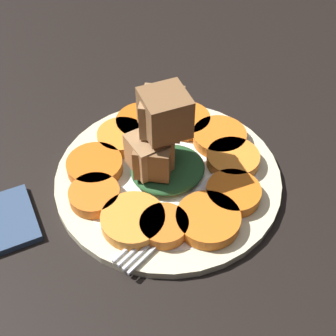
% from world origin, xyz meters
% --- Properties ---
extents(table_slab, '(1.20, 1.20, 0.02)m').
position_xyz_m(table_slab, '(0.00, 0.00, 0.01)').
color(table_slab, black).
rests_on(table_slab, ground).
extents(plate, '(0.26, 0.26, 0.01)m').
position_xyz_m(plate, '(0.00, 0.00, 0.03)').
color(plate, beige).
rests_on(plate, table_slab).
extents(carrot_slice_0, '(0.07, 0.07, 0.01)m').
position_xyz_m(carrot_slice_0, '(0.08, 0.02, 0.04)').
color(carrot_slice_0, orange).
rests_on(carrot_slice_0, plate).
extents(carrot_slice_1, '(0.06, 0.06, 0.01)m').
position_xyz_m(carrot_slice_1, '(0.06, 0.07, 0.04)').
color(carrot_slice_1, orange).
rests_on(carrot_slice_1, plate).
extents(carrot_slice_2, '(0.07, 0.07, 0.01)m').
position_xyz_m(carrot_slice_2, '(0.01, 0.08, 0.04)').
color(carrot_slice_2, '#D76115').
rests_on(carrot_slice_2, plate).
extents(carrot_slice_3, '(0.06, 0.06, 0.01)m').
position_xyz_m(carrot_slice_3, '(-0.03, 0.07, 0.04)').
color(carrot_slice_3, orange).
rests_on(carrot_slice_3, plate).
extents(carrot_slice_4, '(0.06, 0.06, 0.01)m').
position_xyz_m(carrot_slice_4, '(-0.07, 0.04, 0.04)').
color(carrot_slice_4, orange).
rests_on(carrot_slice_4, plate).
extents(carrot_slice_5, '(0.06, 0.06, 0.01)m').
position_xyz_m(carrot_slice_5, '(-0.09, -0.00, 0.04)').
color(carrot_slice_5, orange).
rests_on(carrot_slice_5, plate).
extents(carrot_slice_6, '(0.07, 0.07, 0.01)m').
position_xyz_m(carrot_slice_6, '(-0.06, -0.05, 0.04)').
color(carrot_slice_6, orange).
rests_on(carrot_slice_6, plate).
extents(carrot_slice_7, '(0.05, 0.05, 0.01)m').
position_xyz_m(carrot_slice_7, '(-0.04, -0.07, 0.04)').
color(carrot_slice_7, orange).
rests_on(carrot_slice_7, plate).
extents(carrot_slice_8, '(0.07, 0.07, 0.01)m').
position_xyz_m(carrot_slice_8, '(0.01, -0.08, 0.04)').
color(carrot_slice_8, orange).
rests_on(carrot_slice_8, plate).
extents(carrot_slice_9, '(0.06, 0.06, 0.01)m').
position_xyz_m(carrot_slice_9, '(0.05, -0.06, 0.04)').
color(carrot_slice_9, orange).
rests_on(carrot_slice_9, plate).
extents(carrot_slice_10, '(0.06, 0.06, 0.01)m').
position_xyz_m(carrot_slice_10, '(0.08, -0.02, 0.04)').
color(carrot_slice_10, orange).
rests_on(carrot_slice_10, plate).
extents(center_pile, '(0.09, 0.08, 0.11)m').
position_xyz_m(center_pile, '(-0.01, 0.00, 0.08)').
color(center_pile, '#235128').
rests_on(center_pile, plate).
extents(fork, '(0.17, 0.09, 0.00)m').
position_xyz_m(fork, '(-0.02, -0.06, 0.03)').
color(fork, silver).
rests_on(fork, plate).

